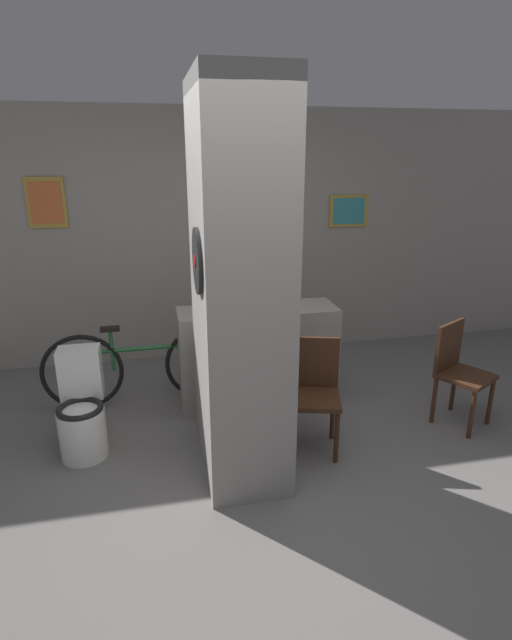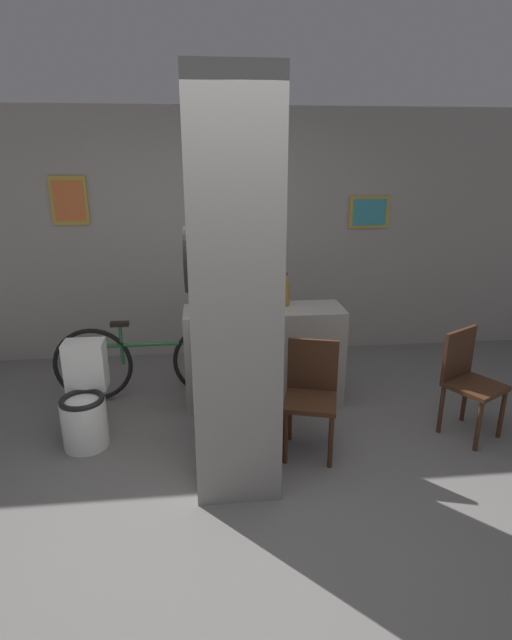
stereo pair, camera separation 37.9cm
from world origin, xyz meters
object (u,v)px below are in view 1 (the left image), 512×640
Objects in this scene: chair_by_doorway at (459,369)px; bicycle at (145,366)px; toilet at (82,411)px; bottle_tall at (278,293)px; chair_near_pillar at (314,389)px.

chair_by_doorway reaches higher than bicycle.
chair_by_doorway is 0.48× the size of bicycle.
chair_by_doorway is 2.67m from bicycle.
toilet is at bearing 146.94° from chair_by_doorway.
toilet is at bearing -124.57° from bicycle.
bicycle is at bearing 176.20° from bottle_tall.
chair_near_pillar is 1.02m from bottle_tall.
toilet reaches higher than bicycle.
bicycle is 5.84× the size of bottle_tall.
chair_near_pillar and chair_by_doorway have the same top height.
bottle_tall reaches higher than toilet.
bottle_tall is (-0.05, 0.88, 0.51)m from chair_near_pillar.
bottle_tall is (1.66, 0.59, 0.66)m from toilet.
bicycle is (-1.25, 0.96, -0.11)m from chair_near_pillar.
chair_near_pillar is at bearing -9.61° from toilet.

